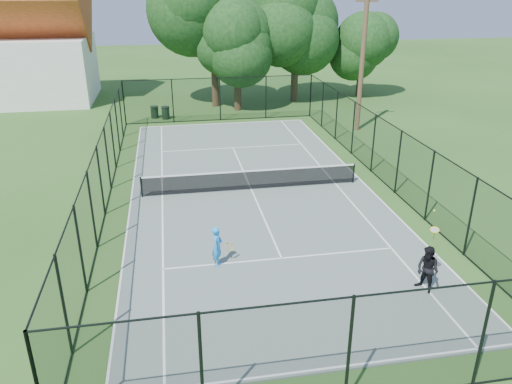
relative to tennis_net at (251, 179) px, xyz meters
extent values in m
plane|color=#2A4F1B|center=(0.00, 0.00, -0.58)|extent=(120.00, 120.00, 0.00)
cube|color=slate|center=(0.00, 0.00, -0.55)|extent=(11.00, 24.00, 0.06)
cylinder|color=black|center=(-5.00, 0.00, -0.04)|extent=(0.08, 0.08, 0.95)
cylinder|color=black|center=(5.00, 0.00, -0.04)|extent=(0.08, 0.08, 0.95)
cube|color=black|center=(0.00, 0.00, -0.04)|extent=(10.00, 0.03, 0.88)
cube|color=white|center=(0.00, 0.00, 0.40)|extent=(10.00, 0.05, 0.06)
cylinder|color=#332114|center=(0.12, 17.43, 1.51)|extent=(0.56, 0.56, 4.19)
sphere|color=black|center=(0.12, 17.43, 5.49)|extent=(7.55, 7.55, 7.55)
cylinder|color=#332114|center=(1.65, 15.85, 0.95)|extent=(0.56, 0.56, 3.06)
sphere|color=black|center=(1.65, 15.85, 3.85)|extent=(5.49, 5.49, 5.49)
cylinder|color=#332114|center=(6.61, 18.19, 1.39)|extent=(0.56, 0.56, 3.93)
sphere|color=black|center=(6.61, 18.19, 4.92)|extent=(6.25, 6.25, 6.25)
cylinder|color=#332114|center=(12.58, 19.11, 0.80)|extent=(0.56, 0.56, 2.75)
sphere|color=black|center=(12.58, 19.11, 3.38)|extent=(4.81, 4.81, 4.81)
cylinder|color=black|center=(-4.56, 14.47, -0.17)|extent=(0.54, 0.54, 0.82)
cylinder|color=black|center=(-4.56, 14.47, 0.26)|extent=(0.58, 0.58, 0.05)
cylinder|color=black|center=(-3.79, 14.04, -0.16)|extent=(0.54, 0.54, 0.85)
cylinder|color=black|center=(-3.79, 14.04, 0.29)|extent=(0.58, 0.58, 0.05)
cylinder|color=#4C3823|center=(8.58, 9.00, 3.79)|extent=(0.30, 0.30, 8.74)
cube|color=#4C3823|center=(8.58, 9.00, 7.38)|extent=(1.40, 0.10, 0.10)
imported|color=#1C92F0|center=(-2.25, -6.43, 0.20)|extent=(0.51, 0.61, 1.44)
torus|color=gold|center=(-1.80, -6.28, 0.03)|extent=(0.27, 0.18, 0.29)
cylinder|color=silver|center=(-1.80, -6.28, 0.03)|extent=(0.23, 0.15, 0.25)
imported|color=black|center=(4.00, -9.12, 0.25)|extent=(0.84, 0.92, 1.53)
torus|color=gold|center=(4.25, -8.77, 1.43)|extent=(0.30, 0.28, 0.14)
cylinder|color=silver|center=(4.25, -8.77, 1.43)|extent=(0.26, 0.24, 0.11)
sphere|color=#CCE526|center=(4.27, -8.55, 1.98)|extent=(0.07, 0.07, 0.07)
camera|label=1|loc=(-3.55, -21.24, 8.48)|focal=35.00mm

